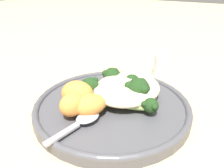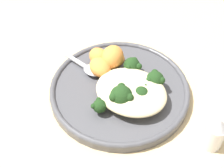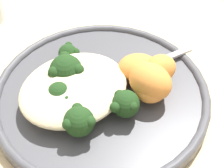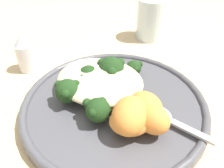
# 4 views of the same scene
# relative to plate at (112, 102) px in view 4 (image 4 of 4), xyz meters

# --- Properties ---
(ground_plane) EXTENTS (4.00, 4.00, 0.00)m
(ground_plane) POSITION_rel_plate_xyz_m (0.00, 0.01, -0.01)
(ground_plane) COLOR #D6B784
(plate) EXTENTS (0.29, 0.29, 0.02)m
(plate) POSITION_rel_plate_xyz_m (0.00, 0.00, 0.00)
(plate) COLOR #4C4C51
(plate) RESTS_ON ground_plane
(quinoa_mound) EXTENTS (0.14, 0.12, 0.03)m
(quinoa_mound) POSITION_rel_plate_xyz_m (-0.03, 0.01, 0.03)
(quinoa_mound) COLOR beige
(quinoa_mound) RESTS_ON plate
(broccoli_stalk_0) EXTENTS (0.04, 0.11, 0.03)m
(broccoli_stalk_0) POSITION_rel_plate_xyz_m (0.01, 0.05, 0.02)
(broccoli_stalk_0) COLOR #9EBC66
(broccoli_stalk_0) RESTS_ON plate
(broccoli_stalk_1) EXTENTS (0.08, 0.08, 0.04)m
(broccoli_stalk_1) POSITION_rel_plate_xyz_m (-0.02, 0.04, 0.03)
(broccoli_stalk_1) COLOR #9EBC66
(broccoli_stalk_1) RESTS_ON plate
(broccoli_stalk_2) EXTENTS (0.11, 0.05, 0.03)m
(broccoli_stalk_2) POSITION_rel_plate_xyz_m (-0.04, 0.01, 0.03)
(broccoli_stalk_2) COLOR #9EBC66
(broccoli_stalk_2) RESTS_ON plate
(broccoli_stalk_3) EXTENTS (0.12, 0.07, 0.04)m
(broccoli_stalk_3) POSITION_rel_plate_xyz_m (-0.04, -0.03, 0.03)
(broccoli_stalk_3) COLOR #9EBC66
(broccoli_stalk_3) RESTS_ON plate
(broccoli_stalk_4) EXTENTS (0.05, 0.08, 0.03)m
(broccoli_stalk_4) POSITION_rel_plate_xyz_m (0.00, -0.04, 0.03)
(broccoli_stalk_4) COLOR #9EBC66
(broccoli_stalk_4) RESTS_ON plate
(sweet_potato_chunk_0) EXTENTS (0.05, 0.04, 0.04)m
(sweet_potato_chunk_0) POSITION_rel_plate_xyz_m (0.08, -0.03, 0.03)
(sweet_potato_chunk_0) COLOR orange
(sweet_potato_chunk_0) RESTS_ON plate
(sweet_potato_chunk_1) EXTENTS (0.07, 0.07, 0.03)m
(sweet_potato_chunk_1) POSITION_rel_plate_xyz_m (0.05, -0.05, 0.03)
(sweet_potato_chunk_1) COLOR orange
(sweet_potato_chunk_1) RESTS_ON plate
(sweet_potato_chunk_2) EXTENTS (0.07, 0.07, 0.03)m
(sweet_potato_chunk_2) POSITION_rel_plate_xyz_m (0.06, -0.01, 0.03)
(sweet_potato_chunk_2) COLOR orange
(sweet_potato_chunk_2) RESTS_ON plate
(sweet_potato_chunk_3) EXTENTS (0.06, 0.07, 0.05)m
(sweet_potato_chunk_3) POSITION_rel_plate_xyz_m (0.05, -0.04, 0.03)
(sweet_potato_chunk_3) COLOR orange
(sweet_potato_chunk_3) RESTS_ON plate
(spoon) EXTENTS (0.10, 0.04, 0.01)m
(spoon) POSITION_rel_plate_xyz_m (0.08, -0.01, 0.01)
(spoon) COLOR #B7B7BC
(spoon) RESTS_ON plate
(water_glass) EXTENTS (0.07, 0.07, 0.10)m
(water_glass) POSITION_rel_plate_xyz_m (-0.03, 0.27, 0.04)
(water_glass) COLOR silver
(water_glass) RESTS_ON ground_plane
(salt_shaker) EXTENTS (0.03, 0.03, 0.07)m
(salt_shaker) POSITION_rel_plate_xyz_m (-0.20, 0.02, 0.02)
(salt_shaker) COLOR silver
(salt_shaker) RESTS_ON ground_plane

